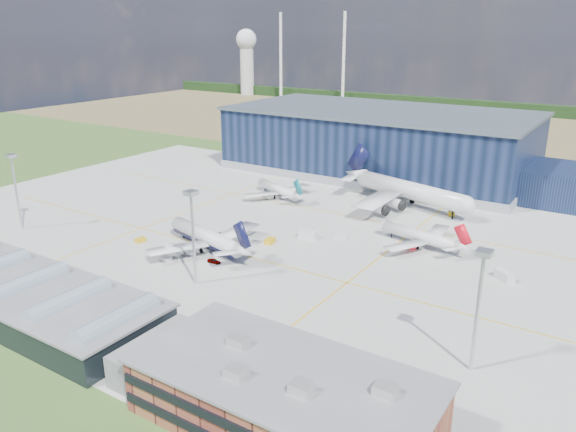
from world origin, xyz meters
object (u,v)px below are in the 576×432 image
(airliner_widebody, at_px, (411,181))
(airliner_red, at_px, (420,230))
(gse_tug_a, at_px, (270,241))
(car_a, at_px, (214,261))
(hangar, at_px, (385,145))
(light_mast_east, at_px, (480,291))
(light_mast_center, at_px, (192,222))
(light_mast_west, at_px, (14,180))
(car_b, at_px, (141,312))
(airliner_navy, at_px, (206,229))
(gse_van_a, at_px, (308,234))
(airliner_regional, at_px, (278,185))
(gse_cart_a, at_px, (448,242))
(ops_building, at_px, (284,397))
(gse_van_c, at_px, (244,342))
(gse_van_b, at_px, (504,276))
(gse_cart_b, at_px, (341,236))
(gse_tug_c, at_px, (451,213))
(gse_tug_b, at_px, (140,240))

(airliner_widebody, bearing_deg, airliner_red, -47.74)
(gse_tug_a, xyz_separation_m, car_a, (-4.05, -19.48, -0.11))
(hangar, height_order, light_mast_east, hangar)
(light_mast_center, xyz_separation_m, car_a, (-4.33, 11.70, -14.81))
(light_mast_west, xyz_separation_m, car_b, (70.80, -18.00, -14.76))
(airliner_navy, distance_m, gse_van_a, 29.84)
(airliner_red, bearing_deg, light_mast_east, 131.74)
(light_mast_east, height_order, airliner_regional, light_mast_east)
(light_mast_west, relative_size, gse_cart_a, 7.06)
(ops_building, relative_size, gse_van_c, 9.68)
(airliner_navy, xyz_separation_m, gse_van_b, (73.23, 24.05, -4.83))
(gse_cart_b, distance_m, car_b, 65.01)
(gse_tug_a, bearing_deg, car_b, -97.31)
(light_mast_west, bearing_deg, gse_tug_c, 38.65)
(gse_van_a, distance_m, gse_van_b, 54.45)
(gse_cart_a, bearing_deg, light_mast_west, -146.48)
(gse_cart_a, bearing_deg, gse_tug_c, 111.85)
(airliner_red, bearing_deg, airliner_widebody, -51.96)
(airliner_navy, relative_size, car_b, 9.01)
(car_a, bearing_deg, light_mast_center, -164.60)
(gse_cart_a, relative_size, car_a, 0.90)
(car_b, bearing_deg, gse_tug_c, -28.38)
(gse_cart_b, xyz_separation_m, car_b, (-13.88, -63.51, -0.00))
(gse_cart_a, bearing_deg, hangar, 132.55)
(light_mast_west, bearing_deg, car_a, 10.10)
(gse_cart_a, height_order, car_a, gse_cart_a)
(gse_van_a, relative_size, car_a, 1.47)
(airliner_regional, xyz_separation_m, gse_van_b, (84.74, -27.95, -3.46))
(hangar, bearing_deg, gse_tug_c, -44.30)
(hangar, relative_size, light_mast_east, 6.30)
(airliner_red, height_order, gse_tug_a, airliner_red)
(light_mast_west, height_order, gse_van_c, light_mast_west)
(airliner_navy, distance_m, airliner_regional, 53.28)
(light_mast_west, height_order, airliner_navy, light_mast_west)
(gse_tug_b, relative_size, car_a, 0.77)
(light_mast_west, xyz_separation_m, car_a, (65.67, 11.70, -14.81))
(gse_van_b, xyz_separation_m, gse_van_c, (-34.27, -58.05, -0.02))
(gse_tug_c, bearing_deg, ops_building, -102.81)
(gse_van_b, distance_m, gse_van_c, 67.41)
(airliner_red, height_order, car_b, airliner_red)
(airliner_red, relative_size, gse_cart_b, 9.43)
(hangar, relative_size, gse_van_c, 30.52)
(gse_tug_b, xyz_separation_m, car_a, (27.33, -0.22, 0.01))
(airliner_widebody, bearing_deg, hangar, 140.81)
(car_b, bearing_deg, hangar, -6.70)
(light_mast_east, distance_m, gse_tug_a, 73.81)
(airliner_navy, bearing_deg, gse_van_b, -147.30)
(airliner_widebody, distance_m, airliner_regional, 46.36)
(gse_tug_c, height_order, car_b, gse_tug_c)
(gse_van_b, relative_size, car_b, 1.24)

